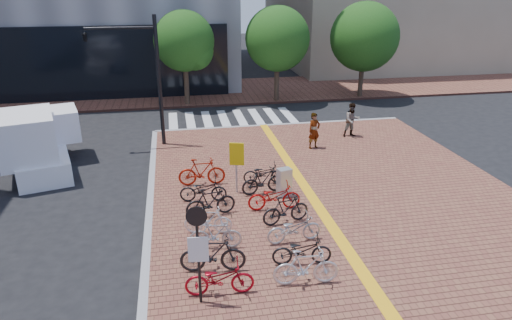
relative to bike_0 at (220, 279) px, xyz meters
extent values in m
plane|color=black|center=(2.03, 2.33, -0.62)|extent=(120.00, 120.00, 0.00)
cube|color=gray|center=(5.03, 14.33, -0.55)|extent=(14.00, 0.25, 0.15)
cube|color=brown|center=(2.03, 23.33, -0.55)|extent=(70.00, 8.00, 0.15)
cube|color=silver|center=(-0.97, 16.33, -0.62)|extent=(0.50, 4.00, 0.01)
cube|color=silver|center=(0.03, 16.33, -0.62)|extent=(0.50, 4.00, 0.01)
cube|color=silver|center=(1.03, 16.33, -0.62)|extent=(0.50, 4.00, 0.01)
cube|color=silver|center=(2.03, 16.33, -0.62)|extent=(0.50, 4.00, 0.01)
cube|color=silver|center=(3.03, 16.33, -0.62)|extent=(0.50, 4.00, 0.01)
cube|color=silver|center=(4.03, 16.33, -0.62)|extent=(0.50, 4.00, 0.01)
cube|color=silver|center=(5.03, 16.33, -0.62)|extent=(0.50, 4.00, 0.01)
cube|color=silver|center=(6.03, 16.33, -0.62)|extent=(0.50, 4.00, 0.01)
cylinder|color=#38281E|center=(0.03, 19.83, 0.83)|extent=(0.32, 0.32, 2.60)
sphere|color=#194714|center=(0.03, 19.83, 3.58)|extent=(3.80, 3.80, 3.80)
sphere|color=#194714|center=(0.63, 19.53, 2.98)|extent=(2.40, 2.40, 2.40)
cylinder|color=#38281E|center=(6.03, 19.83, 0.83)|extent=(0.32, 0.32, 2.60)
sphere|color=#194714|center=(6.03, 19.83, 3.58)|extent=(4.20, 4.20, 4.20)
sphere|color=#194714|center=(6.63, 19.53, 2.98)|extent=(2.40, 2.40, 2.40)
cylinder|color=#38281E|center=(12.03, 19.83, 0.83)|extent=(0.32, 0.32, 2.60)
sphere|color=#194714|center=(12.03, 19.83, 3.58)|extent=(4.60, 4.60, 4.60)
sphere|color=#194714|center=(12.63, 19.53, 2.98)|extent=(2.40, 2.40, 2.40)
imported|color=#A50B19|center=(0.00, 0.00, 0.00)|extent=(1.83, 0.75, 0.94)
imported|color=black|center=(-0.08, 1.02, 0.08)|extent=(1.89, 0.75, 1.11)
imported|color=#B4B4B9|center=(0.12, 2.19, 0.01)|extent=(1.64, 0.68, 0.96)
imported|color=white|center=(-0.03, 3.11, -0.01)|extent=(1.60, 0.72, 0.93)
imported|color=black|center=(0.16, 4.27, 0.06)|extent=(1.83, 0.83, 1.06)
imported|color=black|center=(-0.01, 5.44, -0.02)|extent=(1.79, 0.82, 0.91)
imported|color=#A21C0B|center=(0.05, 6.90, 0.09)|extent=(1.87, 0.57, 1.12)
imported|color=silver|center=(2.31, -0.01, 0.06)|extent=(1.82, 0.65, 1.07)
imported|color=black|center=(2.46, 0.91, -0.02)|extent=(1.77, 0.79, 0.90)
imported|color=#A7A7AB|center=(2.55, 2.12, -0.01)|extent=(1.79, 0.76, 0.92)
imported|color=black|center=(2.58, 3.31, 0.03)|extent=(1.74, 0.81, 1.01)
imported|color=#B00E0C|center=(2.41, 4.35, 0.02)|extent=(1.89, 0.69, 0.98)
imported|color=black|center=(2.28, 5.70, 0.05)|extent=(1.78, 0.80, 1.03)
imported|color=black|center=(2.50, 6.60, -0.04)|extent=(1.70, 0.75, 0.86)
imported|color=gray|center=(5.68, 10.22, 0.41)|extent=(0.74, 0.60, 1.75)
imported|color=#48495B|center=(8.14, 11.57, 0.41)|extent=(0.90, 0.72, 1.76)
cube|color=#BCBBC1|center=(3.02, 5.36, 0.08)|extent=(0.58, 0.48, 1.09)
cylinder|color=#B7B7BC|center=(1.30, 5.98, 0.51)|extent=(0.09, 0.09, 1.97)
cube|color=yellow|center=(1.30, 5.92, 1.12)|extent=(0.54, 0.20, 0.88)
cylinder|color=black|center=(-0.51, -0.23, 0.89)|extent=(0.08, 0.08, 2.72)
cylinder|color=black|center=(-0.51, -0.29, 2.02)|extent=(0.51, 0.10, 0.51)
cube|color=silver|center=(-0.51, -0.29, 1.11)|extent=(0.50, 0.10, 0.68)
cylinder|color=black|center=(-1.47, 12.15, 2.62)|extent=(0.19, 0.19, 6.18)
cylinder|color=black|center=(-3.01, 12.15, 5.14)|extent=(3.09, 0.12, 0.12)
imported|color=black|center=(-4.56, 12.15, 4.83)|extent=(0.27, 1.28, 0.51)
cube|color=white|center=(-6.63, 10.06, -0.14)|extent=(3.20, 5.15, 0.96)
cube|color=white|center=(-6.99, 11.40, 1.03)|extent=(2.48, 2.48, 1.38)
cube|color=white|center=(-6.41, 9.24, 1.19)|extent=(2.83, 3.43, 1.92)
cylinder|color=black|center=(-7.95, 11.47, -0.25)|extent=(0.42, 0.78, 0.75)
cylinder|color=black|center=(-7.06, 8.18, -0.25)|extent=(0.42, 0.78, 0.75)
cylinder|color=black|center=(-6.20, 11.94, -0.25)|extent=(0.42, 0.78, 0.75)
cylinder|color=black|center=(-5.31, 8.65, -0.25)|extent=(0.42, 0.78, 0.75)
camera|label=1|loc=(-0.85, -9.78, 7.16)|focal=32.00mm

